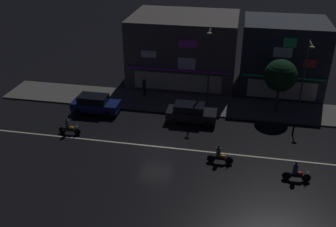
{
  "coord_description": "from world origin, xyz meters",
  "views": [
    {
      "loc": [
        5.73,
        -24.68,
        16.06
      ],
      "look_at": [
        0.38,
        3.15,
        1.34
      ],
      "focal_mm": 40.86,
      "sensor_mm": 36.0,
      "label": 1
    }
  ],
  "objects_px": {
    "streetlamp_mid": "(305,71)",
    "motorcycle_following": "(220,156)",
    "pedestrian_on_sidewalk": "(144,87)",
    "parked_car_near_kerb": "(95,104)",
    "motorcycle_lead": "(69,127)",
    "traffic_cone": "(198,119)",
    "parked_car_trailing": "(191,113)",
    "motorcycle_opposite_lane": "(296,173)",
    "streetlamp_west": "(209,61)"
  },
  "relations": [
    {
      "from": "parked_car_trailing",
      "to": "traffic_cone",
      "type": "relative_size",
      "value": 7.82
    },
    {
      "from": "pedestrian_on_sidewalk",
      "to": "parked_car_near_kerb",
      "type": "height_order",
      "value": "pedestrian_on_sidewalk"
    },
    {
      "from": "motorcycle_following",
      "to": "traffic_cone",
      "type": "relative_size",
      "value": 3.45
    },
    {
      "from": "pedestrian_on_sidewalk",
      "to": "parked_car_near_kerb",
      "type": "relative_size",
      "value": 0.44
    },
    {
      "from": "motorcycle_lead",
      "to": "traffic_cone",
      "type": "xyz_separation_m",
      "value": [
        10.14,
        4.08,
        -0.36
      ]
    },
    {
      "from": "motorcycle_following",
      "to": "motorcycle_opposite_lane",
      "type": "height_order",
      "value": "same"
    },
    {
      "from": "motorcycle_lead",
      "to": "motorcycle_following",
      "type": "xyz_separation_m",
      "value": [
        12.45,
        -1.85,
        0.0
      ]
    },
    {
      "from": "streetlamp_mid",
      "to": "motorcycle_lead",
      "type": "height_order",
      "value": "streetlamp_mid"
    },
    {
      "from": "parked_car_near_kerb",
      "to": "traffic_cone",
      "type": "bearing_deg",
      "value": 179.6
    },
    {
      "from": "streetlamp_west",
      "to": "streetlamp_mid",
      "type": "distance_m",
      "value": 8.4
    },
    {
      "from": "parked_car_trailing",
      "to": "motorcycle_following",
      "type": "relative_size",
      "value": 2.26
    },
    {
      "from": "motorcycle_lead",
      "to": "parked_car_near_kerb",
      "type": "bearing_deg",
      "value": 86.09
    },
    {
      "from": "streetlamp_west",
      "to": "motorcycle_following",
      "type": "distance_m",
      "value": 10.17
    },
    {
      "from": "streetlamp_west",
      "to": "traffic_cone",
      "type": "distance_m",
      "value": 5.36
    },
    {
      "from": "streetlamp_mid",
      "to": "motorcycle_following",
      "type": "height_order",
      "value": "streetlamp_mid"
    },
    {
      "from": "parked_car_near_kerb",
      "to": "motorcycle_following",
      "type": "distance_m",
      "value": 13.13
    },
    {
      "from": "streetlamp_mid",
      "to": "motorcycle_following",
      "type": "relative_size",
      "value": 3.46
    },
    {
      "from": "pedestrian_on_sidewalk",
      "to": "parked_car_trailing",
      "type": "height_order",
      "value": "pedestrian_on_sidewalk"
    },
    {
      "from": "traffic_cone",
      "to": "streetlamp_mid",
      "type": "bearing_deg",
      "value": 22.28
    },
    {
      "from": "parked_car_near_kerb",
      "to": "motorcycle_opposite_lane",
      "type": "relative_size",
      "value": 2.26
    },
    {
      "from": "parked_car_trailing",
      "to": "motorcycle_lead",
      "type": "bearing_deg",
      "value": 22.97
    },
    {
      "from": "motorcycle_opposite_lane",
      "to": "motorcycle_lead",
      "type": "bearing_deg",
      "value": -6.95
    },
    {
      "from": "parked_car_trailing",
      "to": "motorcycle_opposite_lane",
      "type": "xyz_separation_m",
      "value": [
        8.13,
        -6.99,
        -0.24
      ]
    },
    {
      "from": "motorcycle_lead",
      "to": "motorcycle_opposite_lane",
      "type": "relative_size",
      "value": 1.0
    },
    {
      "from": "pedestrian_on_sidewalk",
      "to": "motorcycle_following",
      "type": "bearing_deg",
      "value": -116.28
    },
    {
      "from": "parked_car_trailing",
      "to": "traffic_cone",
      "type": "distance_m",
      "value": 0.84
    },
    {
      "from": "streetlamp_west",
      "to": "pedestrian_on_sidewalk",
      "type": "relative_size",
      "value": 3.88
    },
    {
      "from": "motorcycle_opposite_lane",
      "to": "streetlamp_west",
      "type": "bearing_deg",
      "value": -53.15
    },
    {
      "from": "parked_car_near_kerb",
      "to": "pedestrian_on_sidewalk",
      "type": "bearing_deg",
      "value": -131.22
    },
    {
      "from": "streetlamp_west",
      "to": "parked_car_trailing",
      "type": "bearing_deg",
      "value": -107.76
    },
    {
      "from": "streetlamp_mid",
      "to": "pedestrian_on_sidewalk",
      "type": "relative_size",
      "value": 3.46
    },
    {
      "from": "pedestrian_on_sidewalk",
      "to": "traffic_cone",
      "type": "height_order",
      "value": "pedestrian_on_sidewalk"
    },
    {
      "from": "parked_car_trailing",
      "to": "motorcycle_following",
      "type": "distance_m",
      "value": 6.57
    },
    {
      "from": "pedestrian_on_sidewalk",
      "to": "motorcycle_opposite_lane",
      "type": "relative_size",
      "value": 1.0
    },
    {
      "from": "pedestrian_on_sidewalk",
      "to": "parked_car_trailing",
      "type": "xyz_separation_m",
      "value": [
        5.22,
        -4.17,
        -0.16
      ]
    },
    {
      "from": "pedestrian_on_sidewalk",
      "to": "motorcycle_lead",
      "type": "relative_size",
      "value": 1.0
    },
    {
      "from": "motorcycle_lead",
      "to": "motorcycle_following",
      "type": "distance_m",
      "value": 12.58
    },
    {
      "from": "motorcycle_following",
      "to": "streetlamp_mid",
      "type": "bearing_deg",
      "value": -130.18
    },
    {
      "from": "motorcycle_lead",
      "to": "motorcycle_following",
      "type": "bearing_deg",
      "value": -1.9
    },
    {
      "from": "streetlamp_west",
      "to": "pedestrian_on_sidewalk",
      "type": "xyz_separation_m",
      "value": [
        -6.29,
        0.83,
        -3.44
      ]
    },
    {
      "from": "parked_car_trailing",
      "to": "parked_car_near_kerb",
      "type": "bearing_deg",
      "value": -0.61
    },
    {
      "from": "parked_car_near_kerb",
      "to": "traffic_cone",
      "type": "xyz_separation_m",
      "value": [
        9.38,
        -0.06,
        -0.59
      ]
    },
    {
      "from": "pedestrian_on_sidewalk",
      "to": "motorcycle_following",
      "type": "height_order",
      "value": "pedestrian_on_sidewalk"
    },
    {
      "from": "streetlamp_west",
      "to": "motorcycle_following",
      "type": "xyz_separation_m",
      "value": [
        1.83,
        -9.24,
        -3.83
      ]
    },
    {
      "from": "streetlamp_west",
      "to": "parked_car_near_kerb",
      "type": "bearing_deg",
      "value": -161.76
    },
    {
      "from": "motorcycle_lead",
      "to": "traffic_cone",
      "type": "height_order",
      "value": "motorcycle_lead"
    },
    {
      "from": "parked_car_near_kerb",
      "to": "parked_car_trailing",
      "type": "relative_size",
      "value": 1.0
    },
    {
      "from": "streetlamp_mid",
      "to": "motorcycle_opposite_lane",
      "type": "distance_m",
      "value": 11.26
    },
    {
      "from": "streetlamp_west",
      "to": "traffic_cone",
      "type": "xyz_separation_m",
      "value": [
        -0.48,
        -3.31,
        -4.19
      ]
    },
    {
      "from": "streetlamp_west",
      "to": "motorcycle_opposite_lane",
      "type": "relative_size",
      "value": 3.88
    }
  ]
}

